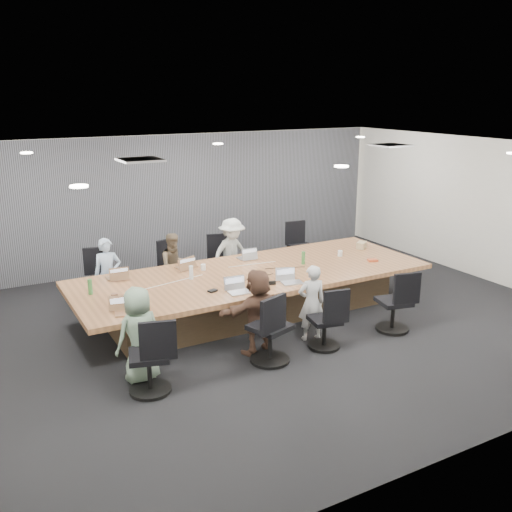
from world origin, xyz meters
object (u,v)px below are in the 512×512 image
person_4 (139,335)px  person_6 (312,303)px  chair_2 (224,265)px  chair_5 (270,333)px  chair_3 (302,251)px  canvas_bag (362,245)px  person_1 (175,266)px  person_5 (258,311)px  stapler (271,283)px  bottle_green_right (303,258)px  conference_table (253,291)px  laptop_0 (116,278)px  bottle_clear (191,272)px  chair_7 (393,306)px  person_2 (232,254)px  laptop_6 (292,283)px  laptop_4 (126,313)px  laptop_2 (245,258)px  bottle_green_left (90,287)px  laptop_5 (240,292)px  laptop_1 (186,267)px  chair_4 (149,362)px  mug_brown (115,298)px  chair_1 (169,273)px  person_0 (108,275)px  snack_packet (373,260)px  chair_6 (325,325)px  chair_0 (104,282)px

person_4 → person_6: person_4 is taller
chair_2 → chair_5: (-0.94, -3.40, 0.07)m
chair_3 → canvas_bag: 1.51m
person_1 → person_5: bearing=-86.4°
chair_5 → stapler: chair_5 is taller
bottle_green_right → conference_table: bearing=179.4°
laptop_0 → bottle_clear: 1.23m
chair_7 → person_1: 3.94m
bottle_clear → canvas_bag: (3.61, 0.15, -0.05)m
person_2 → laptop_6: size_ratio=4.23×
chair_3 → laptop_4: (-4.51, -2.50, 0.33)m
laptop_2 → bottle_green_left: (-2.93, -0.57, 0.11)m
person_5 → laptop_5: 0.56m
laptop_1 → person_2: 1.29m
conference_table → laptop_6: laptop_6 is taller
bottle_clear → laptop_4: bearing=-144.6°
chair_4 → mug_brown: 1.50m
person_2 → laptop_2: size_ratio=4.57×
chair_2 → chair_1: bearing=13.9°
bottle_clear → mug_brown: bearing=-162.9°
person_0 → snack_packet: size_ratio=7.52×
laptop_6 → bottle_green_left: (-2.92, 1.03, 0.11)m
chair_4 → person_6: 2.71m
chair_5 → canvas_bag: 3.82m
chair_4 → canvas_bag: (4.98, 2.02, 0.38)m
stapler → snack_packet: stapler is taller
mug_brown → canvas_bag: size_ratio=0.51×
laptop_1 → chair_1: bearing=-104.5°
chair_6 → stapler: (-0.33, 1.01, 0.40)m
laptop_2 → person_2: bearing=-88.8°
conference_table → chair_0: size_ratio=7.56×
chair_6 → stapler: bearing=118.5°
conference_table → person_1: bearing=123.3°
person_5 → laptop_6: 1.09m
person_4 → chair_3: bearing=-157.8°
conference_table → laptop_1: laptop_1 is taller
person_1 → chair_2: bearing=15.6°
person_4 → laptop_5: 1.84m
laptop_4 → person_6: bearing=1.8°
mug_brown → snack_packet: bearing=-2.7°
laptop_2 → stapler: 1.53m
person_4 → stapler: (2.35, 0.66, 0.13)m
chair_1 → laptop_0: size_ratio=2.43×
laptop_1 → bottle_clear: (-0.16, -0.63, 0.10)m
laptop_2 → snack_packet: 2.29m
person_5 → canvas_bag: 3.64m
chair_6 → laptop_2: laptop_2 is taller
laptop_4 → bottle_clear: bearing=48.8°
chair_6 → bottle_green_left: size_ratio=3.12×
person_0 → laptop_4: bearing=-90.2°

